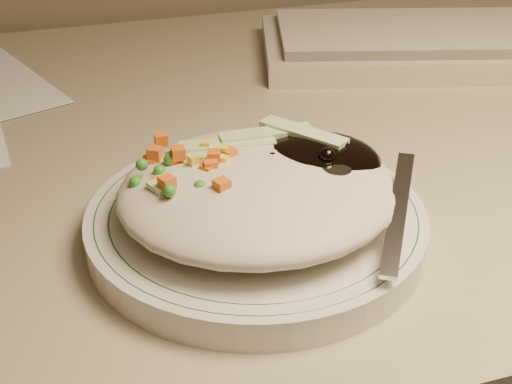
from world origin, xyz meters
name	(u,v)px	position (x,y,z in m)	size (l,w,h in m)	color
desk	(300,283)	(0.00, 1.38, 0.54)	(1.40, 0.70, 0.74)	gray
plate	(256,224)	(-0.11, 1.20, 0.75)	(0.24, 0.24, 0.02)	silver
plate_rim	(256,212)	(-0.11, 1.20, 0.76)	(0.22, 0.22, 0.00)	#144723
meal	(262,184)	(-0.10, 1.20, 0.78)	(0.21, 0.19, 0.05)	#C1B59D
keyboard	(485,43)	(0.25, 1.47, 0.76)	(0.53, 0.31, 0.04)	#B0A990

